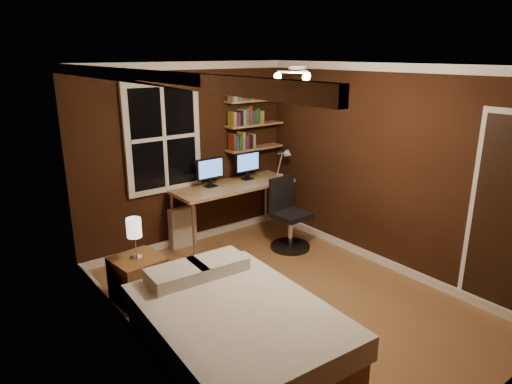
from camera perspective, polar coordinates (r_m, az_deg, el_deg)
floor at (r=5.17m, az=3.65°, el=-13.35°), size 4.20×4.20×0.00m
wall_back at (r=6.34m, az=-8.67°, el=4.44°), size 3.20×0.04×2.50m
wall_left at (r=3.86m, az=-14.32°, el=-4.24°), size 0.04×4.20×2.50m
wall_right at (r=5.81m, az=15.92°, el=2.82°), size 0.04×4.20×2.50m
ceiling at (r=4.46m, az=4.28°, el=15.54°), size 3.20×4.20×0.02m
window at (r=6.10m, az=-11.53°, el=6.66°), size 1.06×0.06×1.46m
ceiling_fixture at (r=4.39m, az=5.14°, el=14.19°), size 0.44×0.44×0.18m
bookshelf_lower at (r=6.82m, az=-0.19°, el=5.52°), size 0.92×0.22×0.03m
books_row_lower at (r=6.79m, az=-0.19°, el=6.60°), size 0.42×0.16×0.23m
bookshelf_middle at (r=6.76m, az=-0.19°, el=8.43°), size 0.92×0.22×0.03m
books_row_middle at (r=6.74m, az=-0.19°, el=9.52°), size 0.54×0.16×0.23m
bookshelf_upper at (r=6.71m, az=-0.19°, el=11.39°), size 0.92×0.22×0.03m
books_row_upper at (r=6.70m, az=-0.19°, el=12.49°), size 0.42×0.16×0.23m
bed at (r=4.18m, az=-2.53°, el=-17.00°), size 1.49×1.99×0.65m
nightstand at (r=5.03m, az=-14.46°, el=-11.01°), size 0.52×0.52×0.59m
bedside_lamp at (r=4.82m, az=-14.91°, el=-5.63°), size 0.15×0.15×0.44m
radiator at (r=6.46m, az=-9.18°, el=-4.35°), size 0.38×0.13×0.56m
desk at (r=6.44m, az=-2.87°, el=0.47°), size 1.77×0.66×0.84m
monitor_left at (r=6.27m, az=-5.75°, el=2.44°), size 0.42×0.12×0.40m
monitor_right at (r=6.61m, az=-1.07°, el=3.30°), size 0.42×0.12×0.40m
desk_lamp at (r=6.76m, az=3.43°, el=3.73°), size 0.14×0.32×0.44m
office_chair at (r=6.32m, az=4.05°, el=-3.74°), size 0.55×0.55×0.99m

